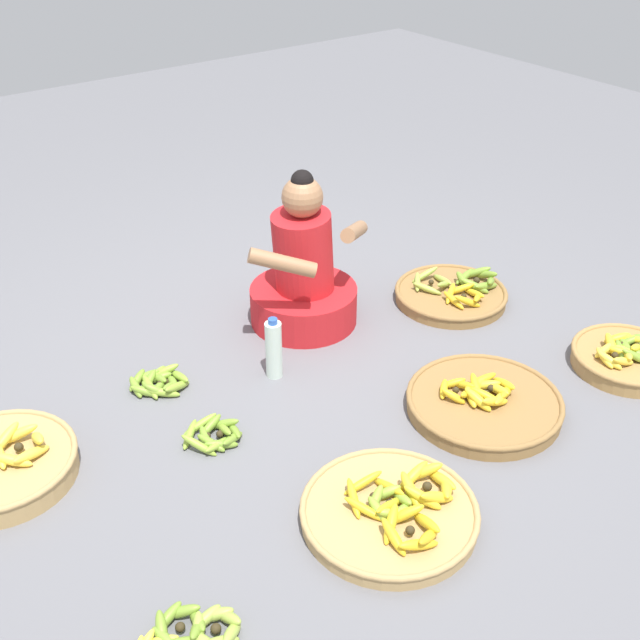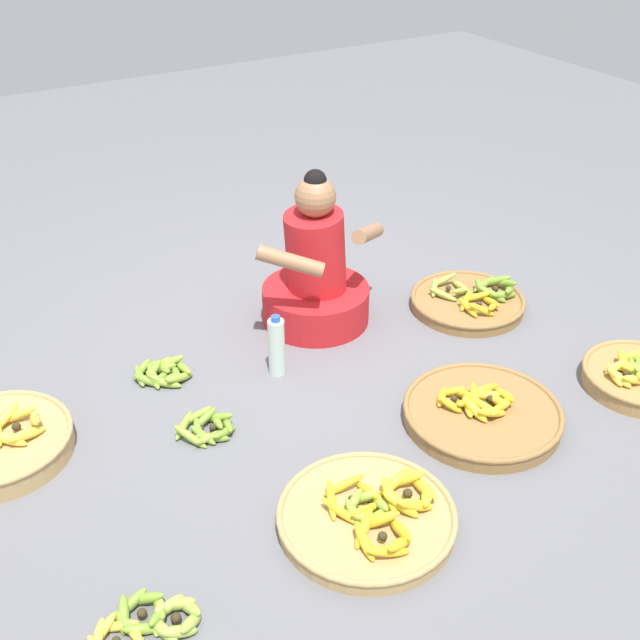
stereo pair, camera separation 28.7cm
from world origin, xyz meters
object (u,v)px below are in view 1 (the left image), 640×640
(loose_bananas_near_bicycle, at_px, (214,435))
(banana_basket_front_center, at_px, (484,402))
(loose_bananas_back_center, at_px, (158,383))
(loose_bananas_front_left, at_px, (188,635))
(vendor_woman_front, at_px, (304,276))
(water_bottle, at_px, (274,350))
(banana_basket_mid_right, at_px, (452,293))
(banana_basket_mid_left, at_px, (627,357))
(banana_basket_front_right, at_px, (391,512))

(loose_bananas_near_bicycle, bearing_deg, banana_basket_front_center, -26.50)
(loose_bananas_back_center, bearing_deg, banana_basket_front_center, -42.78)
(loose_bananas_front_left, bearing_deg, loose_bananas_near_bicycle, 55.03)
(loose_bananas_near_bicycle, bearing_deg, loose_bananas_back_center, 92.95)
(vendor_woman_front, xyz_separation_m, water_bottle, (-0.37, -0.30, -0.11))
(banana_basket_mid_right, bearing_deg, banana_basket_front_center, -126.12)
(banana_basket_mid_left, bearing_deg, loose_bananas_near_bicycle, 159.37)
(banana_basket_mid_left, xyz_separation_m, loose_bananas_front_left, (-2.27, -0.10, -0.02))
(banana_basket_front_right, distance_m, loose_bananas_front_left, 0.81)
(water_bottle, bearing_deg, banana_basket_front_right, -99.09)
(vendor_woman_front, distance_m, loose_bananas_near_bicycle, 0.99)
(loose_bananas_back_center, distance_m, loose_bananas_near_bicycle, 0.45)
(banana_basket_mid_left, bearing_deg, loose_bananas_back_center, 148.01)
(banana_basket_mid_right, distance_m, banana_basket_front_right, 1.58)
(banana_basket_front_right, relative_size, water_bottle, 2.15)
(vendor_woman_front, distance_m, banana_basket_mid_left, 1.52)
(banana_basket_mid_left, distance_m, banana_basket_front_center, 0.76)
(water_bottle, bearing_deg, loose_bananas_front_left, -134.65)
(vendor_woman_front, height_order, banana_basket_mid_left, vendor_woman_front)
(loose_bananas_near_bicycle, bearing_deg, loose_bananas_front_left, -124.97)
(banana_basket_front_right, bearing_deg, banana_basket_mid_right, 37.95)
(banana_basket_mid_left, bearing_deg, banana_basket_front_right, -176.74)
(loose_bananas_front_left, distance_m, loose_bananas_near_bicycle, 0.92)
(water_bottle, bearing_deg, loose_bananas_near_bicycle, -152.92)
(banana_basket_mid_right, distance_m, loose_bananas_back_center, 1.57)
(banana_basket_front_right, xyz_separation_m, banana_basket_front_center, (0.71, 0.24, 0.00))
(banana_basket_mid_left, distance_m, banana_basket_mid_right, 0.91)
(banana_basket_mid_right, relative_size, banana_basket_front_center, 0.88)
(banana_basket_mid_right, distance_m, banana_basket_front_center, 0.90)
(banana_basket_front_right, xyz_separation_m, loose_bananas_back_center, (-0.31, 1.19, -0.01))
(loose_bananas_back_center, height_order, water_bottle, water_bottle)
(banana_basket_front_center, xyz_separation_m, loose_bananas_back_center, (-1.02, 0.94, -0.01))
(vendor_woman_front, distance_m, banana_basket_mid_right, 0.80)
(banana_basket_front_right, xyz_separation_m, water_bottle, (0.15, 0.96, 0.10))
(loose_bananas_front_left, bearing_deg, banana_basket_front_center, 9.48)
(banana_basket_mid_left, xyz_separation_m, banana_basket_front_right, (-1.46, -0.08, -0.01))
(vendor_woman_front, height_order, water_bottle, vendor_woman_front)
(banana_basket_mid_right, relative_size, loose_bananas_front_left, 1.56)
(loose_bananas_near_bicycle, bearing_deg, banana_basket_front_right, -68.99)
(loose_bananas_near_bicycle, distance_m, water_bottle, 0.50)
(vendor_woman_front, bearing_deg, loose_bananas_front_left, -136.33)
(banana_basket_mid_right, bearing_deg, loose_bananas_back_center, 172.15)
(banana_basket_mid_left, distance_m, water_bottle, 1.58)
(banana_basket_mid_right, bearing_deg, vendor_woman_front, 157.91)
(vendor_woman_front, height_order, banana_basket_mid_right, vendor_woman_front)
(loose_bananas_back_center, xyz_separation_m, water_bottle, (0.46, -0.22, 0.11))
(vendor_woman_front, distance_m, banana_basket_front_right, 1.38)
(banana_basket_mid_left, bearing_deg, water_bottle, 146.01)
(banana_basket_mid_right, distance_m, loose_bananas_front_left, 2.28)
(banana_basket_mid_left, bearing_deg, loose_bananas_front_left, -177.59)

